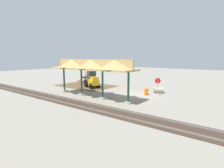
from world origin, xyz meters
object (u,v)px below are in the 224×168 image
at_px(stop_sign, 158,83).
at_px(backhoe, 92,80).
at_px(concrete_pipe, 159,90).
at_px(traffic_barrel, 146,92).

relative_size(stop_sign, backhoe, 0.46).
bearing_deg(concrete_pipe, backhoe, 12.29).
relative_size(concrete_pipe, traffic_barrel, 1.77).
distance_m(stop_sign, backhoe, 11.61).
relative_size(backhoe, concrete_pipe, 3.24).
relative_size(backhoe, traffic_barrel, 5.74).
bearing_deg(backhoe, stop_sign, -176.63).
xyz_separation_m(stop_sign, traffic_barrel, (1.30, 0.74, -1.27)).
height_order(backhoe, traffic_barrel, backhoe).
relative_size(stop_sign, traffic_barrel, 2.65).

